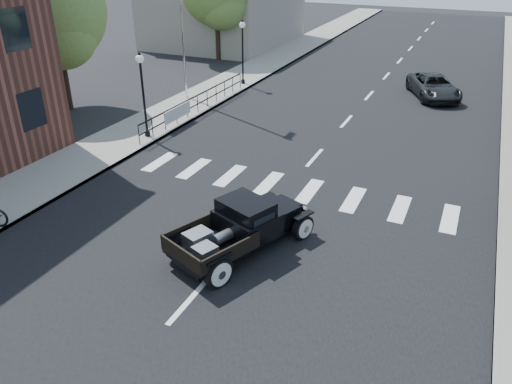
% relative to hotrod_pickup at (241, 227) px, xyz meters
% --- Properties ---
extents(ground, '(120.00, 120.00, 0.00)m').
position_rel_hotrod_pickup_xyz_m(ground, '(-0.18, 0.39, -0.79)').
color(ground, black).
rests_on(ground, ground).
extents(road, '(14.00, 80.00, 0.02)m').
position_rel_hotrod_pickup_xyz_m(road, '(-0.18, 15.39, -0.78)').
color(road, black).
rests_on(road, ground).
extents(road_markings, '(12.00, 60.00, 0.06)m').
position_rel_hotrod_pickup_xyz_m(road_markings, '(-0.18, 10.39, -0.79)').
color(road_markings, silver).
rests_on(road_markings, ground).
extents(sidewalk_left, '(3.00, 80.00, 0.15)m').
position_rel_hotrod_pickup_xyz_m(sidewalk_left, '(-8.68, 15.39, -0.71)').
color(sidewalk_left, gray).
rests_on(sidewalk_left, ground).
extents(low_building_left, '(10.00, 12.00, 5.00)m').
position_rel_hotrod_pickup_xyz_m(low_building_left, '(-15.18, 28.39, 1.71)').
color(low_building_left, gray).
rests_on(low_building_left, ground).
extents(railing, '(0.08, 10.00, 1.00)m').
position_rel_hotrod_pickup_xyz_m(railing, '(-7.48, 10.39, -0.14)').
color(railing, black).
rests_on(railing, sidewalk_left).
extents(banner, '(0.04, 2.20, 0.60)m').
position_rel_hotrod_pickup_xyz_m(banner, '(-7.40, 8.39, -0.34)').
color(banner, silver).
rests_on(banner, sidewalk_left).
extents(lamp_post_b, '(0.36, 0.36, 3.75)m').
position_rel_hotrod_pickup_xyz_m(lamp_post_b, '(-7.78, 6.39, 1.24)').
color(lamp_post_b, black).
rests_on(lamp_post_b, sidewalk_left).
extents(lamp_post_c, '(0.36, 0.36, 3.75)m').
position_rel_hotrod_pickup_xyz_m(lamp_post_c, '(-7.78, 16.39, 1.24)').
color(lamp_post_c, black).
rests_on(lamp_post_c, sidewalk_left).
extents(big_tree_near, '(5.15, 5.15, 7.56)m').
position_rel_hotrod_pickup_xyz_m(big_tree_near, '(-14.18, 8.39, 2.99)').
color(big_tree_near, '#587632').
rests_on(big_tree_near, ground).
extents(big_tree_far, '(5.00, 5.00, 7.35)m').
position_rel_hotrod_pickup_xyz_m(big_tree_far, '(-12.68, 22.39, 2.89)').
color(big_tree_far, '#587632').
rests_on(big_tree_far, ground).
extents(hotrod_pickup, '(3.66, 5.01, 1.57)m').
position_rel_hotrod_pickup_xyz_m(hotrod_pickup, '(0.00, 0.00, 0.00)').
color(hotrod_pickup, black).
rests_on(hotrod_pickup, ground).
extents(second_car, '(3.78, 5.01, 1.26)m').
position_rel_hotrod_pickup_xyz_m(second_car, '(3.17, 18.52, -0.16)').
color(second_car, black).
rests_on(second_car, ground).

